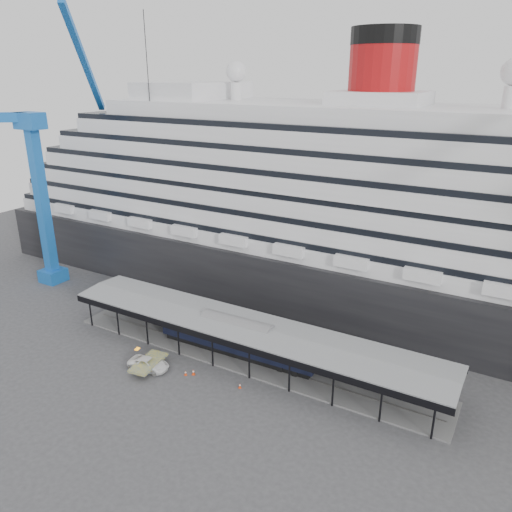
% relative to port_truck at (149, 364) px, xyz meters
% --- Properties ---
extents(ground, '(200.00, 200.00, 0.00)m').
position_rel_port_truck_xyz_m(ground, '(9.95, 4.02, -0.78)').
color(ground, '#3C3C3E').
rests_on(ground, ground).
extents(cruise_ship, '(130.00, 30.00, 43.90)m').
position_rel_port_truck_xyz_m(cruise_ship, '(10.00, 36.02, 17.57)').
color(cruise_ship, black).
rests_on(cruise_ship, ground).
extents(platform_canopy, '(56.00, 9.18, 5.30)m').
position_rel_port_truck_xyz_m(platform_canopy, '(9.95, 9.02, 1.58)').
color(platform_canopy, slate).
rests_on(platform_canopy, ground).
extents(crane_blue, '(22.63, 19.19, 47.60)m').
position_rel_port_truck_xyz_m(crane_blue, '(-35.16, 14.64, 19.18)').
color(crane_blue, blue).
rests_on(crane_blue, ground).
extents(port_truck, '(5.91, 3.29, 1.56)m').
position_rel_port_truck_xyz_m(port_truck, '(0.00, 0.00, 0.00)').
color(port_truck, white).
rests_on(port_truck, ground).
extents(pullman_carriage, '(23.97, 3.76, 23.46)m').
position_rel_port_truck_xyz_m(pullman_carriage, '(8.45, 9.02, 2.05)').
color(pullman_carriage, black).
rests_on(pullman_carriage, ground).
extents(traffic_cone_left, '(0.43, 0.43, 0.68)m').
position_rel_port_truck_xyz_m(traffic_cone_left, '(5.20, 1.28, -0.44)').
color(traffic_cone_left, red).
rests_on(traffic_cone_left, ground).
extents(traffic_cone_mid, '(0.49, 0.49, 0.81)m').
position_rel_port_truck_xyz_m(traffic_cone_mid, '(6.03, 1.89, -0.38)').
color(traffic_cone_mid, red).
rests_on(traffic_cone_mid, ground).
extents(traffic_cone_right, '(0.45, 0.45, 0.68)m').
position_rel_port_truck_xyz_m(traffic_cone_right, '(12.92, 2.44, -0.45)').
color(traffic_cone_right, '#E73A0C').
rests_on(traffic_cone_right, ground).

